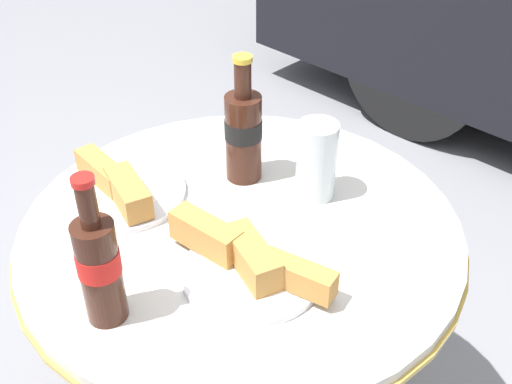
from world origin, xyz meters
name	(u,v)px	position (x,y,z in m)	size (l,w,h in m)	color
bistro_table	(242,277)	(0.00, 0.00, 0.56)	(0.80, 0.80, 0.69)	gold
cola_bottle_left	(99,266)	(0.01, -0.29, 0.79)	(0.06, 0.06, 0.25)	#3D1E14
cola_bottle_right	(243,132)	(-0.10, 0.11, 0.79)	(0.07, 0.07, 0.25)	#3D1E14
drinking_glass	(316,163)	(0.04, 0.16, 0.76)	(0.08, 0.08, 0.15)	#C68923
lunch_plate_near	(248,262)	(0.10, -0.08, 0.72)	(0.30, 0.23, 0.07)	white
lunch_plate_far	(119,188)	(-0.22, -0.10, 0.71)	(0.25, 0.25, 0.07)	white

